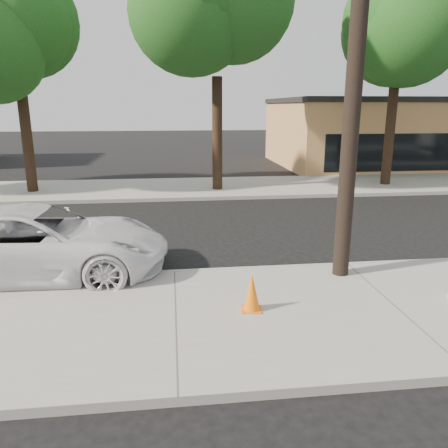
% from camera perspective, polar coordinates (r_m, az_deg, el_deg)
% --- Properties ---
extents(ground, '(120.00, 120.00, 0.00)m').
position_cam_1_polar(ground, '(11.86, -6.56, -3.11)').
color(ground, black).
rests_on(ground, ground).
extents(near_sidewalk, '(90.00, 4.40, 0.15)m').
position_cam_1_polar(near_sidewalk, '(7.85, -6.31, -12.38)').
color(near_sidewalk, gray).
rests_on(near_sidewalk, ground).
extents(far_sidewalk, '(90.00, 5.00, 0.15)m').
position_cam_1_polar(far_sidewalk, '(20.10, -6.77, 4.65)').
color(far_sidewalk, gray).
rests_on(far_sidewalk, ground).
extents(curb_near, '(90.00, 0.12, 0.16)m').
position_cam_1_polar(curb_near, '(9.85, -6.47, -6.49)').
color(curb_near, '#9E9B93').
rests_on(curb_near, ground).
extents(building_main, '(18.00, 10.00, 4.00)m').
position_cam_1_polar(building_main, '(31.65, 23.98, 10.78)').
color(building_main, '#B5854B').
rests_on(building_main, ground).
extents(utility_pole, '(1.40, 0.34, 9.00)m').
position_cam_1_polar(utility_pole, '(9.34, 16.91, 20.72)').
color(utility_pole, black).
rests_on(utility_pole, near_sidewalk).
extents(tree_b, '(4.34, 4.20, 8.45)m').
position_cam_1_polar(tree_b, '(20.34, -25.14, 20.73)').
color(tree_b, black).
rests_on(tree_b, far_sidewalk).
extents(tree_c, '(4.96, 4.80, 9.55)m').
position_cam_1_polar(tree_c, '(19.31, -0.19, 24.71)').
color(tree_c, black).
rests_on(tree_c, far_sidewalk).
extents(tree_d, '(4.50, 4.35, 8.75)m').
position_cam_1_polar(tree_d, '(21.92, 22.50, 21.06)').
color(tree_d, black).
rests_on(tree_d, far_sidewalk).
extents(police_cruiser, '(5.75, 2.73, 1.59)m').
position_cam_1_polar(police_cruiser, '(10.44, -23.19, -2.24)').
color(police_cruiser, white).
rests_on(police_cruiser, ground).
extents(traffic_cone, '(0.40, 0.40, 0.68)m').
position_cam_1_polar(traffic_cone, '(7.87, 3.65, -8.97)').
color(traffic_cone, orange).
rests_on(traffic_cone, near_sidewalk).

